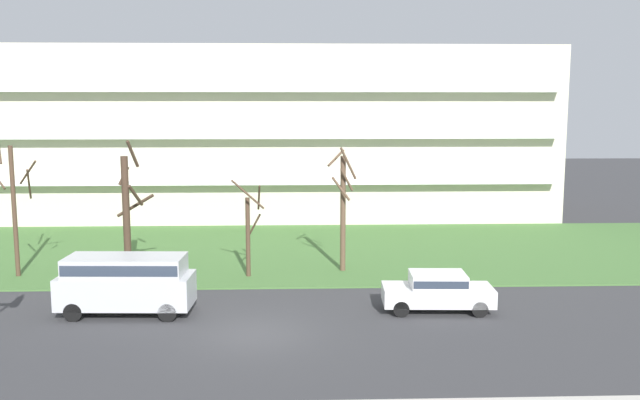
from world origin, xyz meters
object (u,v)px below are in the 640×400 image
Objects in this scene: tree_left at (128,212)px; sedan_white_center_left at (438,290)px; tree_far_left at (14,204)px; tree_right at (343,208)px; tree_center at (249,231)px; van_silver_near_left at (126,280)px.

sedan_white_center_left is at bearing -23.25° from tree_left.
sedan_white_center_left is (19.10, -6.05, -2.71)m from tree_far_left.
tree_far_left reaches higher than tree_right.
tree_far_left is at bearing 177.59° from tree_center.
tree_far_left is at bearing -39.69° from van_silver_near_left.
tree_far_left reaches higher than van_silver_near_left.
tree_center is (11.16, -0.47, -1.28)m from tree_far_left.
tree_far_left is at bearing -14.81° from sedan_white_center_left.
tree_far_left is 5.38m from tree_left.
tree_right is (4.56, 1.00, 0.96)m from tree_center.
van_silver_near_left is 1.18× the size of sedan_white_center_left.
tree_left reaches higher than sedan_white_center_left.
tree_left is (5.36, -0.14, -0.38)m from tree_far_left.
van_silver_near_left is at bearing -42.16° from tree_far_left.
tree_right reaches higher than sedan_white_center_left.
van_silver_near_left is (1.32, -5.90, -1.80)m from tree_left.
tree_left is at bearing 176.77° from tree_center.
tree_left reaches higher than tree_right.
van_silver_near_left is (6.68, -6.05, -2.18)m from tree_far_left.
tree_left is at bearing -74.97° from van_silver_near_left.
tree_far_left reaches higher than tree_center.
sedan_white_center_left is (12.42, 0.00, -0.52)m from van_silver_near_left.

